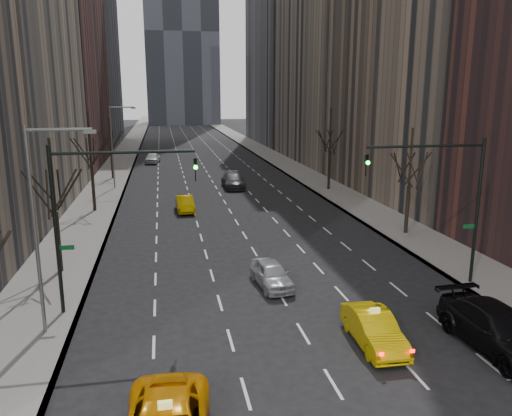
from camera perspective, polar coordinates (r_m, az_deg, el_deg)
sidewalk_left at (r=82.45m, az=-15.10°, el=5.32°), size 4.50×320.00×0.15m
sidewalk_right at (r=84.16m, az=1.84°, el=5.90°), size 4.50×320.00×0.15m
bld_left_far at (r=79.97m, az=-23.36°, el=20.30°), size 14.00×28.00×44.00m
bld_right_deep at (r=111.56m, az=3.99°, el=22.52°), size 14.00×30.00×58.00m
tree_lw_b at (r=30.92m, az=-21.93°, el=-0.45°), size 3.36×3.50×7.82m
tree_lw_c at (r=46.41m, az=-18.26°, el=4.44°), size 3.36×3.50×8.74m
tree_lw_d at (r=64.21m, az=-16.21°, el=6.34°), size 3.36×3.50×7.36m
tree_rw_b at (r=38.56m, az=17.06°, el=2.42°), size 3.36×3.50×7.82m
tree_rw_c at (r=54.90m, az=8.41°, el=6.17°), size 3.36×3.50×8.74m
traffic_mast_left at (r=24.28m, az=-18.24°, el=0.66°), size 6.69×0.39×8.00m
traffic_mast_right at (r=28.29m, az=21.37°, el=2.09°), size 6.69×0.39×8.00m
streetlight_near at (r=22.64m, az=-23.24°, el=-0.26°), size 2.83×0.22×9.00m
streetlight_far at (r=56.97m, az=-15.82°, el=7.67°), size 2.83×0.22×9.00m
taxi_sedan at (r=22.14m, az=13.31°, el=-13.30°), size 1.62×4.40×1.44m
silver_sedan_ahead at (r=27.65m, az=1.78°, el=-7.57°), size 2.03×4.21×1.39m
parked_suv_black at (r=23.39m, az=25.91°, el=-12.38°), size 2.77×6.23×1.78m
far_taxi at (r=45.30m, az=-8.11°, el=0.46°), size 1.60×4.24×1.38m
far_suv_grey at (r=56.24m, az=-2.63°, el=3.14°), size 2.37×5.66×1.64m
far_car_white at (r=78.04m, az=-11.73°, el=5.63°), size 2.47×4.98×1.63m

